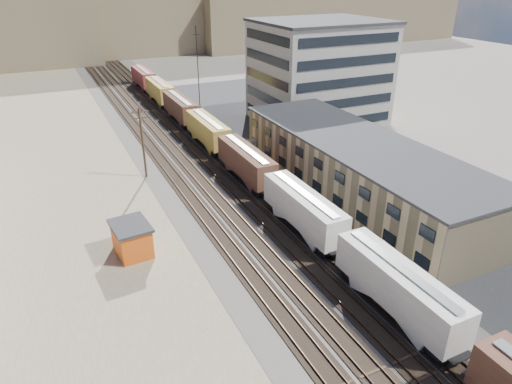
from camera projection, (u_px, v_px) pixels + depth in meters
name	position (u px, v px, depth m)	size (l,w,h in m)	color
ground	(394.00, 364.00, 33.90)	(300.00, 300.00, 0.00)	#6B6356
ballast_bed	(187.00, 149.00, 74.42)	(18.00, 200.00, 0.06)	#4C4742
dirt_yard	(61.00, 198.00, 58.55)	(24.00, 180.00, 0.03)	#7E6E57
asphalt_lot	(352.00, 159.00, 70.81)	(26.00, 120.00, 0.04)	#232326
rail_tracks	(183.00, 149.00, 74.17)	(11.40, 200.00, 0.24)	black
freight_train	(225.00, 144.00, 68.59)	(3.00, 119.74, 4.46)	black
warehouse	(357.00, 167.00, 58.38)	(12.40, 40.40, 7.25)	tan
office_tower	(319.00, 72.00, 85.24)	(22.60, 18.60, 18.45)	#9E998E
utility_pole_north	(143.00, 141.00, 62.32)	(2.20, 0.32, 10.00)	#382619
radio_mast	(198.00, 78.00, 80.87)	(1.20, 0.16, 18.00)	black
hills_north	(83.00, 8.00, 163.89)	(265.00, 80.00, 32.00)	brown
maintenance_shed	(132.00, 239.00, 46.48)	(3.98, 4.93, 3.39)	#D95414
parked_car_silver	(512.00, 215.00, 53.07)	(2.01, 4.95, 1.44)	#ACAEB4
parked_car_blue	(309.00, 121.00, 85.77)	(2.74, 5.93, 1.65)	navy
parked_car_far	(323.00, 116.00, 88.41)	(1.96, 4.88, 1.66)	silver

